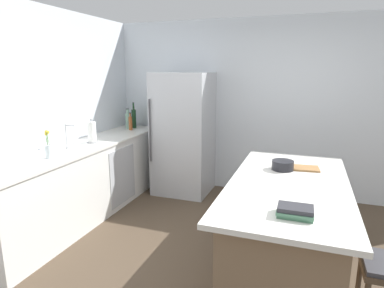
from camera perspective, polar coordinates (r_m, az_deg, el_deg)
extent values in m
plane|color=#4C3D2D|center=(3.32, 7.32, -21.35)|extent=(7.20, 7.20, 0.00)
cube|color=silver|center=(5.01, 13.40, 6.08)|extent=(6.00, 0.10, 2.60)
cube|color=silver|center=(4.07, -28.10, 3.42)|extent=(0.10, 6.00, 2.60)
cube|color=silver|center=(4.43, -18.13, -6.29)|extent=(0.63, 3.03, 0.91)
cube|color=silver|center=(4.31, -18.56, -0.37)|extent=(0.66, 3.06, 0.03)
cube|color=#B2B5BA|center=(4.55, -12.02, -5.42)|extent=(0.01, 0.60, 0.76)
cube|color=#7A6047|center=(3.15, 16.03, -14.64)|extent=(0.84, 1.82, 0.87)
cube|color=silver|center=(2.97, 16.57, -6.85)|extent=(1.00, 2.02, 0.04)
cube|color=#B7BABF|center=(4.95, -1.50, 1.80)|extent=(0.82, 0.74, 1.82)
cylinder|color=#4C4C51|center=(4.73, -7.38, 2.31)|extent=(0.02, 0.02, 0.91)
cylinder|color=silver|center=(4.18, -20.98, -0.58)|extent=(0.05, 0.05, 0.02)
cylinder|color=silver|center=(4.15, -21.15, 1.43)|extent=(0.02, 0.02, 0.28)
cylinder|color=silver|center=(4.10, -20.65, 3.03)|extent=(0.14, 0.02, 0.02)
cylinder|color=silver|center=(3.78, -23.82, -1.25)|extent=(0.07, 0.07, 0.14)
cylinder|color=#4C7F3D|center=(3.77, -24.03, 0.10)|extent=(0.01, 0.03, 0.21)
sphere|color=yellow|center=(3.75, -24.18, 1.64)|extent=(0.04, 0.04, 0.04)
cylinder|color=#4C7F3D|center=(3.75, -24.00, 0.23)|extent=(0.01, 0.02, 0.23)
sphere|color=yellow|center=(3.73, -24.16, 1.97)|extent=(0.04, 0.04, 0.04)
cylinder|color=#4C7F3D|center=(3.75, -23.78, 0.20)|extent=(0.01, 0.04, 0.22)
sphere|color=yellow|center=(3.73, -23.93, 1.90)|extent=(0.04, 0.04, 0.04)
cylinder|color=gray|center=(4.41, -17.03, 0.33)|extent=(0.14, 0.14, 0.01)
cylinder|color=white|center=(4.39, -17.15, 2.06)|extent=(0.11, 0.11, 0.26)
cylinder|color=gray|center=(4.36, -17.28, 3.99)|extent=(0.02, 0.02, 0.04)
cylinder|color=olive|center=(5.47, -10.12, 4.30)|extent=(0.06, 0.06, 0.25)
cylinder|color=olive|center=(5.45, -10.19, 5.97)|extent=(0.03, 0.03, 0.07)
cylinder|color=black|center=(5.45, -10.20, 6.40)|extent=(0.03, 0.03, 0.01)
cylinder|color=#19381E|center=(5.36, -10.14, 4.37)|extent=(0.07, 0.07, 0.30)
cylinder|color=#19381E|center=(5.33, -10.23, 6.50)|extent=(0.03, 0.03, 0.10)
cylinder|color=black|center=(5.33, -10.25, 7.12)|extent=(0.03, 0.03, 0.01)
cylinder|color=#8CB79E|center=(5.32, -11.15, 3.95)|extent=(0.08, 0.08, 0.24)
cylinder|color=#8CB79E|center=(5.30, -11.23, 5.60)|extent=(0.04, 0.04, 0.07)
cylinder|color=black|center=(5.29, -11.25, 6.04)|extent=(0.04, 0.04, 0.01)
cylinder|color=#994C23|center=(5.19, -10.72, 3.57)|extent=(0.06, 0.06, 0.21)
cylinder|color=#994C23|center=(5.17, -10.78, 5.00)|extent=(0.03, 0.03, 0.05)
cylinder|color=black|center=(5.16, -10.80, 5.36)|extent=(0.03, 0.03, 0.01)
cube|color=#4C7F60|center=(2.32, 17.59, -11.75)|extent=(0.23, 0.15, 0.02)
cube|color=#4C7F60|center=(2.31, 17.62, -11.26)|extent=(0.24, 0.17, 0.02)
cube|color=#2D2D33|center=(2.30, 17.67, -10.69)|extent=(0.23, 0.16, 0.03)
cylinder|color=black|center=(3.30, 15.60, -3.59)|extent=(0.21, 0.21, 0.09)
cube|color=#9E7042|center=(3.40, 18.66, -4.00)|extent=(0.34, 0.22, 0.02)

